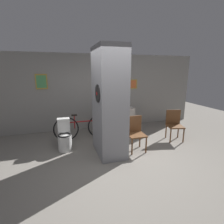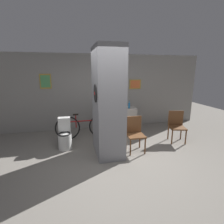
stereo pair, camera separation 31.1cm
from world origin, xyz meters
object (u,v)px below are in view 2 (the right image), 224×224
(chair_near_pillar, at_px, (135,132))
(chair_by_doorway, at_px, (177,125))
(bicycle, at_px, (85,126))
(toilet, at_px, (65,136))
(bottle_tall, at_px, (125,104))

(chair_near_pillar, bearing_deg, chair_by_doorway, 14.10)
(chair_near_pillar, distance_m, bicycle, 1.64)
(toilet, height_order, bicycle, toilet)
(chair_by_doorway, xyz_separation_m, bicycle, (-2.61, 0.80, -0.11))
(toilet, height_order, chair_near_pillar, chair_near_pillar)
(toilet, xyz_separation_m, bottle_tall, (1.88, 0.62, 0.65))
(chair_near_pillar, bearing_deg, toilet, 163.95)
(chair_by_doorway, bearing_deg, chair_near_pillar, -152.61)
(toilet, relative_size, bicycle, 0.46)
(toilet, distance_m, chair_by_doorway, 3.20)
(chair_near_pillar, relative_size, chair_by_doorway, 1.00)
(toilet, distance_m, chair_near_pillar, 1.86)
(chair_near_pillar, relative_size, bottle_tall, 2.88)
(chair_by_doorway, bearing_deg, bicycle, 177.80)
(chair_near_pillar, height_order, chair_by_doorway, same)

